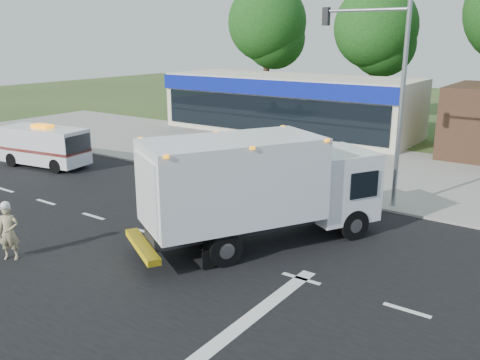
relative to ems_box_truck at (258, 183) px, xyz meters
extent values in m
plane|color=#385123|center=(-0.57, -1.45, -2.09)|extent=(120.00, 120.00, 0.00)
cube|color=black|center=(-0.57, -1.45, -2.09)|extent=(60.00, 14.00, 0.02)
cube|color=gray|center=(-0.57, 6.75, -2.03)|extent=(60.00, 2.40, 0.12)
cube|color=gray|center=(-0.57, 12.55, -2.08)|extent=(60.00, 9.00, 0.02)
cube|color=silver|center=(-12.57, -1.45, -2.08)|extent=(1.20, 0.15, 0.01)
cube|color=silver|center=(-9.57, -1.45, -2.08)|extent=(1.20, 0.15, 0.01)
cube|color=silver|center=(-6.57, -1.45, -2.08)|extent=(1.20, 0.15, 0.01)
cube|color=silver|center=(-3.57, -1.45, -2.08)|extent=(1.20, 0.15, 0.01)
cube|color=silver|center=(-0.57, -1.45, -2.08)|extent=(1.20, 0.15, 0.01)
cube|color=silver|center=(2.43, -1.45, -2.08)|extent=(1.20, 0.15, 0.01)
cube|color=silver|center=(5.43, -1.45, -2.08)|extent=(1.20, 0.15, 0.01)
cube|color=silver|center=(2.43, -4.45, -2.08)|extent=(0.40, 7.00, 0.01)
cube|color=black|center=(-0.44, -0.78, -1.32)|extent=(3.67, 5.35, 0.39)
cube|color=white|center=(1.48, 2.63, -0.38)|extent=(3.15, 3.09, 2.32)
cube|color=black|center=(2.00, 3.55, -0.16)|extent=(1.91, 1.17, 0.99)
cube|color=white|center=(-0.44, -0.78, 0.22)|extent=(5.02, 6.11, 2.59)
cube|color=silver|center=(-1.81, -3.20, 0.17)|extent=(1.96, 1.14, 2.10)
cube|color=yellow|center=(-1.90, -3.38, -1.49)|extent=(2.50, 1.64, 0.20)
cube|color=orange|center=(-0.44, -0.78, 1.49)|extent=(4.95, 5.94, 0.09)
cylinder|color=black|center=(0.60, 3.20, -1.56)|extent=(0.81, 1.09, 1.06)
cylinder|color=black|center=(2.43, 2.17, -1.56)|extent=(0.81, 1.09, 1.06)
cylinder|color=black|center=(-1.78, -0.91, -1.56)|extent=(0.81, 1.09, 1.06)
cylinder|color=black|center=(0.14, -2.00, -1.56)|extent=(0.81, 1.09, 1.06)
imported|color=tan|center=(-5.53, -5.42, -1.21)|extent=(0.77, 0.72, 1.76)
sphere|color=white|center=(-5.53, -5.42, -0.36)|extent=(0.28, 0.28, 0.28)
cube|color=white|center=(-14.90, 2.26, -0.95)|extent=(5.00, 2.55, 1.83)
cube|color=black|center=(-12.91, 2.57, -0.67)|extent=(0.99, 1.84, 0.92)
cube|color=orange|center=(-14.90, 2.26, 0.06)|extent=(1.17, 0.71, 0.18)
cube|color=#B71A0C|center=(-14.90, 2.26, -1.13)|extent=(5.00, 2.55, 0.17)
cylinder|color=black|center=(-13.49, 3.31, -1.73)|extent=(0.76, 0.34, 0.73)
cylinder|color=black|center=(-13.23, 1.68, -1.73)|extent=(0.76, 0.34, 0.73)
cylinder|color=black|center=(-16.57, 2.83, -1.73)|extent=(0.76, 0.34, 0.73)
cylinder|color=black|center=(-16.32, 1.20, -1.73)|extent=(0.76, 0.34, 0.73)
cube|color=beige|center=(-9.57, 18.55, -0.09)|extent=(18.00, 6.00, 4.00)
cube|color=#0A188D|center=(-9.57, 15.50, 1.31)|extent=(18.00, 0.30, 1.00)
cube|color=black|center=(-9.57, 15.50, -0.49)|extent=(17.00, 0.12, 2.40)
cylinder|color=gray|center=(2.43, 6.15, 1.91)|extent=(0.18, 0.18, 8.00)
cylinder|color=gray|center=(0.73, 6.15, 5.51)|extent=(3.40, 0.12, 0.12)
cube|color=black|center=(-0.87, 6.15, 5.31)|extent=(0.25, 0.25, 0.70)
cylinder|color=#332114|center=(-16.57, 26.55, 1.58)|extent=(0.56, 0.56, 7.35)
sphere|color=#124113|center=(-16.57, 26.55, 5.78)|extent=(6.93, 6.93, 6.93)
sphere|color=#124113|center=(-16.07, 27.05, 4.42)|extent=(5.46, 5.46, 5.46)
cylinder|color=#332114|center=(-6.57, 26.55, 1.34)|extent=(0.56, 0.56, 6.86)
sphere|color=#124113|center=(-6.57, 26.55, 5.26)|extent=(6.47, 6.47, 6.47)
sphere|color=#124113|center=(-6.07, 27.05, 3.98)|extent=(5.10, 5.10, 5.10)
camera|label=1|loc=(8.56, -13.13, 4.52)|focal=38.00mm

